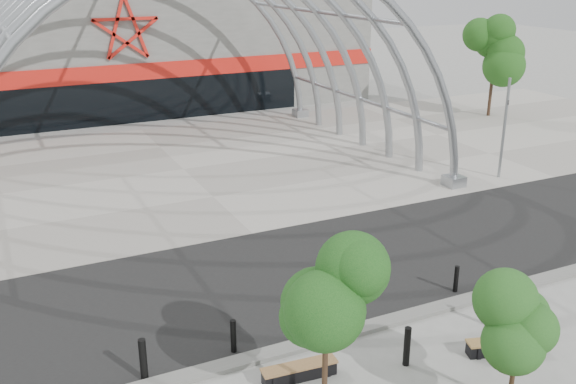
{
  "coord_description": "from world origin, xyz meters",
  "views": [
    {
      "loc": [
        -8.09,
        -12.85,
        9.31
      ],
      "look_at": [
        0.0,
        4.0,
        2.6
      ],
      "focal_mm": 40.0,
      "sensor_mm": 36.0,
      "label": 1
    }
  ],
  "objects_px": {
    "signal_pole": "(504,127)",
    "bench_1": "(502,347)",
    "bench_0": "(299,372)",
    "street_tree_0": "(327,291)",
    "bollard_2": "(407,346)",
    "street_tree_1": "(521,314)"
  },
  "relations": [
    {
      "from": "signal_pole",
      "to": "bench_1",
      "type": "distance_m",
      "value": 14.79
    },
    {
      "from": "signal_pole",
      "to": "bench_0",
      "type": "xyz_separation_m",
      "value": [
        -14.97,
        -9.5,
        -2.21
      ]
    },
    {
      "from": "street_tree_0",
      "to": "bench_1",
      "type": "distance_m",
      "value": 5.64
    },
    {
      "from": "bollard_2",
      "to": "street_tree_1",
      "type": "bearing_deg",
      "value": -62.91
    },
    {
      "from": "street_tree_1",
      "to": "bench_1",
      "type": "relative_size",
      "value": 1.73
    },
    {
      "from": "signal_pole",
      "to": "street_tree_0",
      "type": "relative_size",
      "value": 1.17
    },
    {
      "from": "street_tree_1",
      "to": "bench_1",
      "type": "bearing_deg",
      "value": 51.29
    },
    {
      "from": "signal_pole",
      "to": "bench_0",
      "type": "distance_m",
      "value": 17.87
    },
    {
      "from": "street_tree_1",
      "to": "signal_pole",
      "type": "bearing_deg",
      "value": 47.88
    },
    {
      "from": "bollard_2",
      "to": "bench_0",
      "type": "bearing_deg",
      "value": 166.44
    },
    {
      "from": "bench_1",
      "to": "bollard_2",
      "type": "bearing_deg",
      "value": 165.51
    },
    {
      "from": "street_tree_1",
      "to": "bench_0",
      "type": "height_order",
      "value": "street_tree_1"
    },
    {
      "from": "bench_0",
      "to": "bollard_2",
      "type": "distance_m",
      "value": 2.7
    },
    {
      "from": "signal_pole",
      "to": "bollard_2",
      "type": "relative_size",
      "value": 4.41
    },
    {
      "from": "street_tree_0",
      "to": "bench_0",
      "type": "height_order",
      "value": "street_tree_0"
    },
    {
      "from": "signal_pole",
      "to": "street_tree_1",
      "type": "height_order",
      "value": "signal_pole"
    },
    {
      "from": "bench_0",
      "to": "bollard_2",
      "type": "height_order",
      "value": "bollard_2"
    },
    {
      "from": "street_tree_0",
      "to": "bench_1",
      "type": "relative_size",
      "value": 2.11
    },
    {
      "from": "street_tree_1",
      "to": "bollard_2",
      "type": "bearing_deg",
      "value": 117.09
    },
    {
      "from": "street_tree_0",
      "to": "street_tree_1",
      "type": "height_order",
      "value": "street_tree_0"
    },
    {
      "from": "signal_pole",
      "to": "bench_1",
      "type": "xyz_separation_m",
      "value": [
        -9.9,
        -10.76,
        -2.21
      ]
    },
    {
      "from": "street_tree_1",
      "to": "bench_1",
      "type": "xyz_separation_m",
      "value": [
        1.31,
        1.63,
        -2.14
      ]
    }
  ]
}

